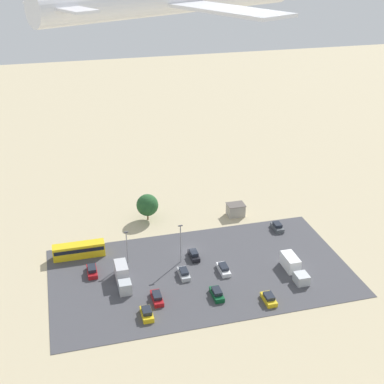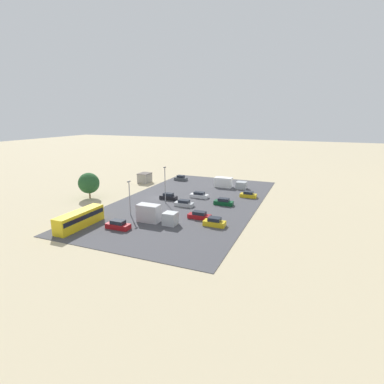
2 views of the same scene
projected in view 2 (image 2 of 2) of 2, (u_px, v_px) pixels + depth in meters
The scene contains 18 objects.
ground_plane at pixel (158, 198), 75.78m from camera, with size 400.00×400.00×0.00m, color tan.
parking_lot_surface at pixel (189, 202), 72.63m from camera, with size 60.20×32.84×0.08m.
shed_building at pixel (145, 178), 93.46m from camera, with size 4.25×3.36×2.98m.
bus at pixel (80, 219), 55.88m from camera, with size 10.82×2.57×3.06m.
parked_car_0 at pixel (199, 216), 60.64m from camera, with size 1.78×4.65×1.52m.
parked_car_1 at pixel (184, 203), 69.11m from camera, with size 1.81×4.44×1.44m.
parked_car_2 at pixel (248, 195), 76.51m from camera, with size 1.91×4.12×1.54m.
parked_car_3 at pixel (199, 195), 76.19m from camera, with size 1.79×4.66×1.49m.
parked_car_4 at pixel (168, 197), 74.57m from camera, with size 1.72×4.28×1.61m.
parked_car_5 at pixel (181, 178), 96.51m from camera, with size 1.86×4.09×1.64m.
parked_car_6 at pixel (224, 202), 69.97m from camera, with size 1.80×4.44×1.60m.
parked_car_7 at pixel (214, 222), 56.69m from camera, with size 1.95×4.14×1.65m.
parked_car_8 at pixel (118, 225), 55.30m from camera, with size 1.91×4.58×1.63m.
parked_truck_0 at pixel (155, 215), 58.30m from camera, with size 2.36×8.20×3.46m.
parked_truck_1 at pixel (228, 183), 86.72m from camera, with size 2.51×9.33×2.86m.
tree_near_shed at pixel (89, 183), 75.31m from camera, with size 5.23×5.23×6.50m.
light_pole_lot_centre at pixel (130, 196), 62.13m from camera, with size 0.90×0.28×7.28m.
light_pole_lot_edge at pixel (165, 183), 70.54m from camera, with size 0.90×0.28×8.73m.
Camera 2 is at (64.13, 35.92, 20.41)m, focal length 28.00 mm.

